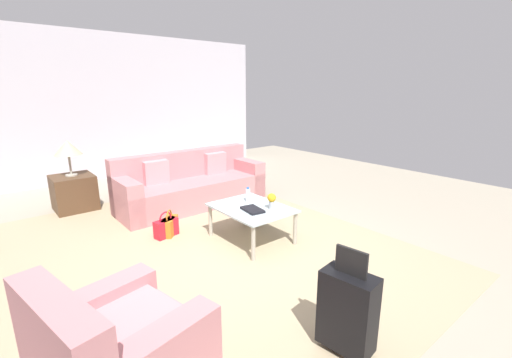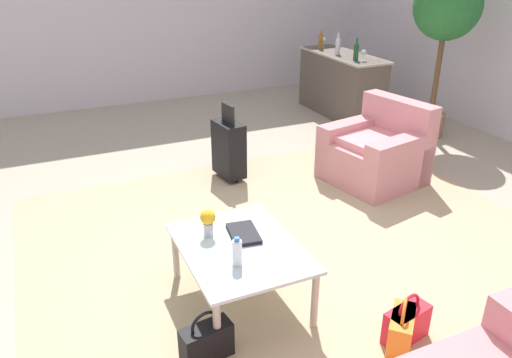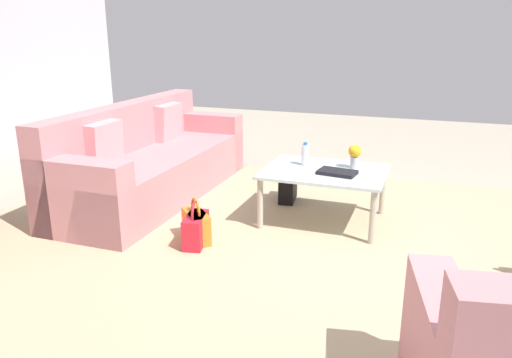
% 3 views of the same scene
% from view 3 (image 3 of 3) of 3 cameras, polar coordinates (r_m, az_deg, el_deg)
% --- Properties ---
extents(ground_plane, '(12.00, 12.00, 0.00)m').
position_cam_3_polar(ground_plane, '(3.88, 11.82, -8.02)').
color(ground_plane, '#A89E89').
extents(area_rug, '(5.20, 4.40, 0.01)m').
position_cam_3_polar(area_rug, '(3.82, 2.36, -8.03)').
color(area_rug, tan).
rests_on(area_rug, ground).
extents(couch, '(0.86, 2.49, 0.91)m').
position_cam_3_polar(couch, '(5.04, -12.26, 1.59)').
color(couch, '#C67F84').
rests_on(couch, ground).
extents(coffee_table, '(1.02, 0.79, 0.46)m').
position_cam_3_polar(coffee_table, '(4.27, 7.84, 0.30)').
color(coffee_table, silver).
rests_on(coffee_table, ground).
extents(water_bottle, '(0.06, 0.06, 0.20)m').
position_cam_3_polar(water_bottle, '(4.36, 5.63, 2.78)').
color(water_bottle, silver).
rests_on(water_bottle, coffee_table).
extents(coffee_table_book, '(0.33, 0.24, 0.03)m').
position_cam_3_polar(coffee_table_book, '(4.15, 9.26, 0.76)').
color(coffee_table_book, black).
rests_on(coffee_table_book, coffee_table).
extents(flower_vase, '(0.11, 0.11, 0.21)m').
position_cam_3_polar(flower_vase, '(4.33, 11.21, 2.81)').
color(flower_vase, '#B2B7BC').
rests_on(flower_vase, coffee_table).
extents(handbag_orange, '(0.32, 0.33, 0.36)m').
position_cam_3_polar(handbag_orange, '(3.95, -6.85, -5.31)').
color(handbag_orange, orange).
rests_on(handbag_orange, ground).
extents(handbag_black, '(0.18, 0.34, 0.36)m').
position_cam_3_polar(handbag_black, '(4.83, 3.67, -1.02)').
color(handbag_black, black).
rests_on(handbag_black, ground).
extents(handbag_red, '(0.20, 0.34, 0.36)m').
position_cam_3_polar(handbag_red, '(3.88, -6.89, -5.71)').
color(handbag_red, red).
rests_on(handbag_red, ground).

